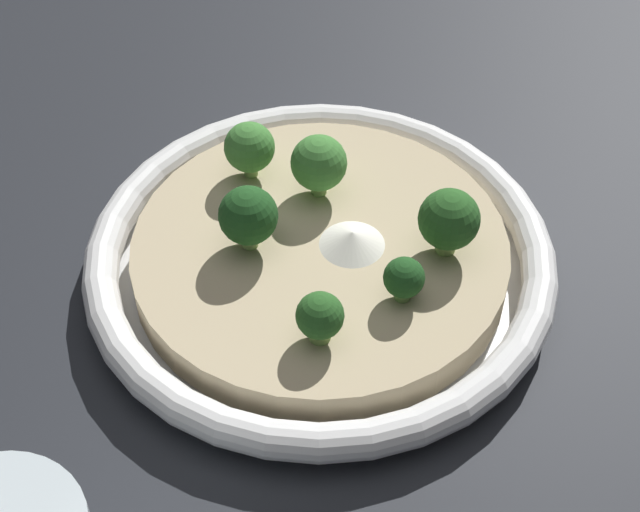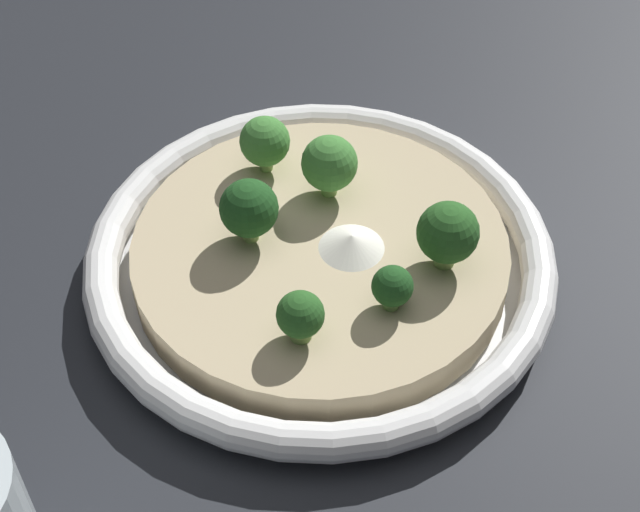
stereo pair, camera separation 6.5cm
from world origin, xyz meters
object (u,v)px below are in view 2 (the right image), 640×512
(broccoli_back, at_px, (329,164))
(broccoli_front, at_px, (300,316))
(risotto_bowl, at_px, (320,259))
(broccoli_right, at_px, (392,287))
(broccoli_back_left, at_px, (265,142))
(broccoli_back_right, at_px, (448,234))
(broccoli_front_left, at_px, (249,209))

(broccoli_back, distance_m, broccoli_front, 0.13)
(risotto_bowl, bearing_deg, broccoli_right, -8.78)
(broccoli_right, bearing_deg, risotto_bowl, 171.22)
(risotto_bowl, height_order, broccoli_right, broccoli_right)
(broccoli_back, xyz_separation_m, broccoli_front, (0.07, -0.11, -0.01))
(broccoli_back, distance_m, broccoli_back_left, 0.05)
(risotto_bowl, xyz_separation_m, broccoli_right, (0.07, -0.01, 0.03))
(broccoli_back_left, bearing_deg, broccoli_back_right, 4.37)
(broccoli_back_right, bearing_deg, broccoli_right, -92.47)
(risotto_bowl, distance_m, broccoli_front, 0.09)
(broccoli_back, height_order, broccoli_back_right, broccoli_back_right)
(broccoli_front_left, bearing_deg, broccoli_back_left, 126.23)
(broccoli_right, relative_size, broccoli_back_left, 0.74)
(broccoli_back_left, bearing_deg, broccoli_back, 12.47)
(broccoli_front_left, height_order, broccoli_back_left, broccoli_front_left)
(risotto_bowl, bearing_deg, broccoli_back_left, 159.62)
(broccoli_front, distance_m, broccoli_back_right, 0.11)
(broccoli_right, bearing_deg, broccoli_front_left, -171.12)
(broccoli_back, bearing_deg, broccoli_back_right, 0.20)
(broccoli_front_left, bearing_deg, risotto_bowl, 36.47)
(risotto_bowl, distance_m, broccoli_right, 0.08)
(broccoli_front, relative_size, broccoli_back_left, 0.83)
(broccoli_back_right, distance_m, broccoli_back_left, 0.15)
(broccoli_front_left, bearing_deg, broccoli_back, 82.44)
(broccoli_back_right, bearing_deg, broccoli_front, -104.22)
(broccoli_right, distance_m, broccoli_back_left, 0.15)
(risotto_bowl, distance_m, broccoli_front_left, 0.06)
(broccoli_front, bearing_deg, broccoli_right, 65.88)
(broccoli_front_left, height_order, broccoli_front, broccoli_front_left)
(broccoli_front, xyz_separation_m, broccoli_back_right, (0.03, 0.11, 0.01))
(broccoli_front, bearing_deg, broccoli_back, 124.29)
(broccoli_back, height_order, broccoli_front, broccoli_back)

